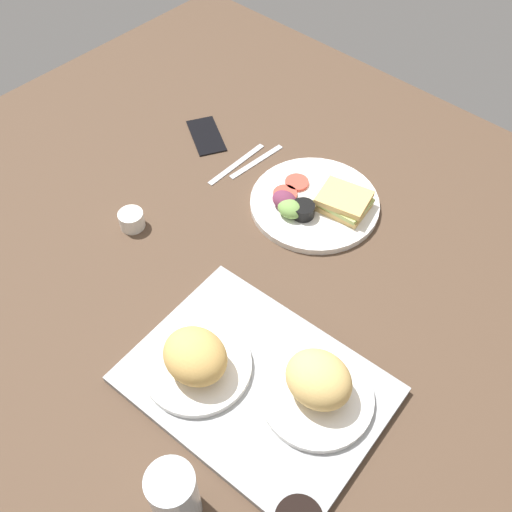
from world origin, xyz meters
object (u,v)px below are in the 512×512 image
object	(u,v)px
bread_plate_near	(318,386)
serving_tray	(256,385)
bread_plate_far	(196,359)
knife	(237,164)
plate_with_salad	(316,203)
fork	(257,161)
drinking_glass	(174,496)
cell_phone	(206,135)
espresso_cup	(132,220)

from	to	relation	value
bread_plate_near	serving_tray	bearing A→B (deg)	29.46
bread_plate_far	knife	distance (cm)	57.90
plate_with_salad	fork	size ratio (longest dim) A/B	1.75
serving_tray	knife	world-z (taller)	serving_tray
plate_with_salad	drinking_glass	world-z (taller)	drinking_glass
drinking_glass	fork	distance (cm)	83.50
serving_tray	bread_plate_far	size ratio (longest dim) A/B	2.25
drinking_glass	cell_phone	world-z (taller)	drinking_glass
bread_plate_far	cell_phone	world-z (taller)	bread_plate_far
bread_plate_far	bread_plate_near	bearing A→B (deg)	-150.69
espresso_cup	cell_phone	bearing A→B (deg)	-72.83
bread_plate_far	cell_phone	xyz separation A→B (cm)	(47.67, -48.71, -5.08)
bread_plate_far	knife	bearing A→B (deg)	-53.32
bread_plate_far	cell_phone	distance (cm)	68.35
plate_with_salad	espresso_cup	bearing A→B (deg)	50.22
bread_plate_near	bread_plate_far	xyz separation A→B (cm)	(19.20, 10.78, 0.05)
drinking_glass	fork	size ratio (longest dim) A/B	0.81
plate_with_salad	serving_tray	bearing A→B (deg)	115.66
bread_plate_far	fork	distance (cm)	59.51
bread_plate_far	espresso_cup	bearing A→B (deg)	-22.80
bread_plate_near	cell_phone	distance (cm)	77.05
plate_with_salad	knife	size ratio (longest dim) A/B	1.56
serving_tray	bread_plate_near	size ratio (longest dim) A/B	2.25
drinking_glass	serving_tray	bearing A→B (deg)	-77.20
drinking_glass	cell_phone	distance (cm)	92.38
knife	plate_with_salad	bearing A→B (deg)	92.89
bread_plate_near	espresso_cup	bearing A→B (deg)	-5.02
plate_with_salad	drinking_glass	size ratio (longest dim) A/B	2.15
drinking_glass	espresso_cup	world-z (taller)	drinking_glass
bread_plate_near	fork	bearing A→B (deg)	-37.93
knife	drinking_glass	bearing A→B (deg)	36.35
serving_tray	fork	size ratio (longest dim) A/B	2.65
serving_tray	bread_plate_far	xyz separation A→B (cm)	(9.61, 5.36, 4.68)
plate_with_salad	cell_phone	size ratio (longest dim) A/B	2.06
serving_tray	bread_plate_near	distance (cm)	11.95
bread_plate_near	espresso_cup	xyz separation A→B (cm)	(56.70, -4.98, -3.43)
serving_tray	plate_with_salad	world-z (taller)	plate_with_salad
espresso_cup	cell_phone	xyz separation A→B (cm)	(10.18, -32.94, -1.60)
espresso_cup	knife	world-z (taller)	espresso_cup
bread_plate_near	bread_plate_far	distance (cm)	22.02
serving_tray	espresso_cup	distance (cm)	48.26
serving_tray	drinking_glass	xyz separation A→B (cm)	(-5.48, 24.12, 6.12)
serving_tray	knife	distance (cm)	60.11
espresso_cup	knife	distance (cm)	30.69
fork	cell_phone	distance (cm)	16.31
bread_plate_near	cell_phone	xyz separation A→B (cm)	(66.88, -37.93, -5.03)
plate_with_salad	cell_phone	distance (cm)	36.92
bread_plate_far	espresso_cup	size ratio (longest dim) A/B	3.58
knife	serving_tray	bearing A→B (deg)	46.18
bread_plate_near	knife	distance (cm)	64.52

